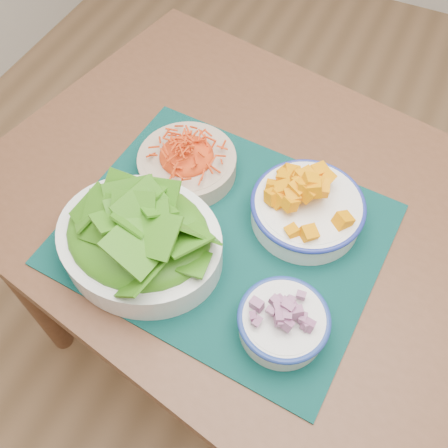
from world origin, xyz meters
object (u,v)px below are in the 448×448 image
at_px(lettuce_bowl, 139,235).
at_px(placemat, 224,234).
at_px(table, 277,247).
at_px(onion_bowl, 283,321).
at_px(carrot_bowl, 187,159).
at_px(squash_bowl, 308,204).

bearing_deg(lettuce_bowl, placemat, 43.53).
xyz_separation_m(table, onion_bowl, (0.08, -0.20, 0.14)).
xyz_separation_m(carrot_bowl, lettuce_bowl, (0.01, -0.20, 0.02)).
bearing_deg(table, carrot_bowl, -174.86).
relative_size(table, onion_bowl, 7.22).
xyz_separation_m(table, carrot_bowl, (-0.21, 0.02, 0.14)).
relative_size(placemat, onion_bowl, 3.06).
height_order(squash_bowl, onion_bowl, squash_bowl).
height_order(lettuce_bowl, onion_bowl, lettuce_bowl).
bearing_deg(squash_bowl, onion_bowl, -79.70).
relative_size(squash_bowl, onion_bowl, 1.38).
height_order(placemat, carrot_bowl, carrot_bowl).
distance_m(placemat, carrot_bowl, 0.16).
bearing_deg(lettuce_bowl, squash_bowl, 41.45).
height_order(placemat, lettuce_bowl, lettuce_bowl).
distance_m(table, placemat, 0.15).
height_order(table, carrot_bowl, carrot_bowl).
height_order(table, squash_bowl, squash_bowl).
height_order(table, lettuce_bowl, lettuce_bowl).
bearing_deg(carrot_bowl, lettuce_bowl, -85.88).
relative_size(placemat, squash_bowl, 2.22).
bearing_deg(onion_bowl, table, 111.23).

